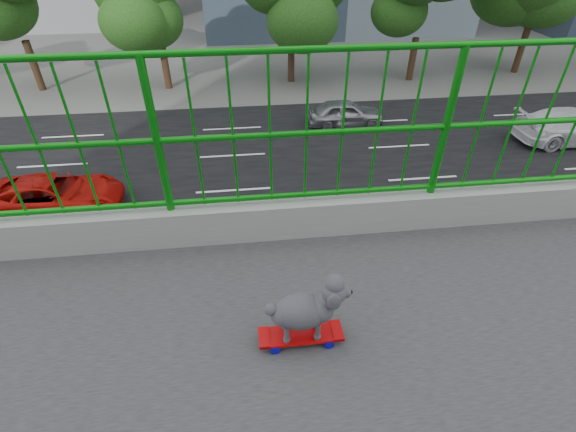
{
  "coord_description": "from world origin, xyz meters",
  "views": [
    {
      "loc": [
        1.16,
        0.57,
        9.06
      ],
      "look_at": [
        -1.42,
        0.88,
        7.14
      ],
      "focal_mm": 25.56,
      "sensor_mm": 36.0,
      "label": 1
    }
  ],
  "objects_px": {
    "car_1": "(298,231)",
    "car_2": "(53,195)",
    "car_4": "(345,113)",
    "skateboard": "(301,335)",
    "poodle": "(306,308)",
    "car_3": "(573,126)"
  },
  "relations": [
    {
      "from": "car_1",
      "to": "car_2",
      "type": "relative_size",
      "value": 0.89
    },
    {
      "from": "car_1",
      "to": "car_4",
      "type": "bearing_deg",
      "value": 158.31
    },
    {
      "from": "skateboard",
      "to": "car_4",
      "type": "distance_m",
      "value": 20.18
    },
    {
      "from": "skateboard",
      "to": "car_1",
      "type": "relative_size",
      "value": 0.11
    },
    {
      "from": "car_1",
      "to": "poodle",
      "type": "bearing_deg",
      "value": -8.26
    },
    {
      "from": "skateboard",
      "to": "car_4",
      "type": "xyz_separation_m",
      "value": [
        -18.45,
        5.13,
        -6.38
      ]
    },
    {
      "from": "poodle",
      "to": "car_2",
      "type": "xyz_separation_m",
      "value": [
        -12.05,
        -7.43,
        -6.6
      ]
    },
    {
      "from": "poodle",
      "to": "car_2",
      "type": "distance_m",
      "value": 15.62
    },
    {
      "from": "skateboard",
      "to": "poodle",
      "type": "bearing_deg",
      "value": 90.0
    },
    {
      "from": "poodle",
      "to": "car_2",
      "type": "relative_size",
      "value": 0.1
    },
    {
      "from": "car_3",
      "to": "car_4",
      "type": "distance_m",
      "value": 10.95
    },
    {
      "from": "car_1",
      "to": "car_3",
      "type": "xyz_separation_m",
      "value": [
        -6.4,
        14.29,
        0.07
      ]
    },
    {
      "from": "poodle",
      "to": "car_4",
      "type": "relative_size",
      "value": 0.12
    },
    {
      "from": "car_2",
      "to": "car_4",
      "type": "xyz_separation_m",
      "value": [
        -6.4,
        12.53,
        -0.02
      ]
    },
    {
      "from": "skateboard",
      "to": "poodle",
      "type": "height_order",
      "value": "poodle"
    },
    {
      "from": "car_2",
      "to": "car_3",
      "type": "height_order",
      "value": "car_3"
    },
    {
      "from": "car_3",
      "to": "car_1",
      "type": "bearing_deg",
      "value": 114.12
    },
    {
      "from": "skateboard",
      "to": "car_2",
      "type": "relative_size",
      "value": 0.1
    },
    {
      "from": "car_1",
      "to": "car_2",
      "type": "bearing_deg",
      "value": -110.16
    },
    {
      "from": "poodle",
      "to": "car_3",
      "type": "relative_size",
      "value": 0.09
    },
    {
      "from": "car_2",
      "to": "car_4",
      "type": "bearing_deg",
      "value": -62.95
    },
    {
      "from": "poodle",
      "to": "car_1",
      "type": "xyz_separation_m",
      "value": [
        -8.85,
        1.28,
        -6.56
      ]
    }
  ]
}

